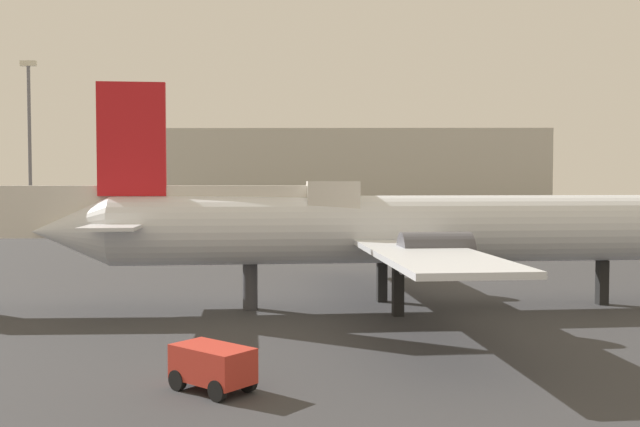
{
  "coord_description": "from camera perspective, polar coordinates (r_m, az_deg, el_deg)",
  "views": [
    {
      "loc": [
        -2.7,
        -10.89,
        6.01
      ],
      "look_at": [
        -3.2,
        36.0,
        3.93
      ],
      "focal_mm": 39.81,
      "sensor_mm": 36.0,
      "label": 1
    }
  ],
  "objects": [
    {
      "name": "airplane_at_gate",
      "position": [
        33.97,
        7.44,
        -1.27
      ],
      "size": [
        35.82,
        26.98,
        10.54
      ],
      "rotation": [
        0.0,
        0.0,
        0.11
      ],
      "color": "silver",
      "rests_on": "ground_plane"
    },
    {
      "name": "jet_bridge",
      "position": [
        34.11,
        -13.51,
        0.01
      ],
      "size": [
        21.57,
        3.3,
        6.05
      ],
      "rotation": [
        0.0,
        0.0,
        0.05
      ],
      "color": "silver",
      "rests_on": "ground_plane"
    },
    {
      "name": "baggage_cart",
      "position": [
        21.03,
        -8.64,
        -11.95
      ],
      "size": [
        2.69,
        2.51,
        1.3
      ],
      "rotation": [
        0.0,
        0.0,
        5.61
      ],
      "color": "red",
      "rests_on": "ground_plane"
    },
    {
      "name": "light_mast_left",
      "position": [
        115.15,
        -22.32,
        6.01
      ],
      "size": [
        2.4,
        0.5,
        24.1
      ],
      "color": "slate",
      "rests_on": "ground_plane"
    },
    {
      "name": "terminal_building",
      "position": [
        136.93,
        1.62,
        3.29
      ],
      "size": [
        75.2,
        21.23,
        15.62
      ],
      "primitive_type": "cube",
      "color": "beige",
      "rests_on": "ground_plane"
    }
  ]
}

